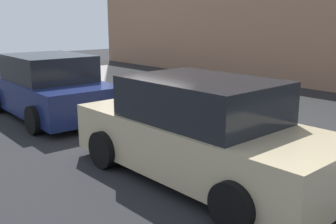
# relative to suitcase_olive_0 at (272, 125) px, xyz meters

# --- Properties ---
(ground_plane) EXTENTS (40.00, 40.00, 0.00)m
(ground_plane) POSITION_rel_suitcase_olive_0_xyz_m (4.04, 0.58, -0.40)
(ground_plane) COLOR black
(sidewalk_curb) EXTENTS (18.00, 5.00, 0.14)m
(sidewalk_curb) POSITION_rel_suitcase_olive_0_xyz_m (4.04, -1.92, -0.33)
(sidewalk_curb) COLOR gray
(sidewalk_curb) RESTS_ON ground_plane
(suitcase_olive_0) EXTENTS (0.48, 0.23, 0.74)m
(suitcase_olive_0) POSITION_rel_suitcase_olive_0_xyz_m (0.00, 0.00, 0.00)
(suitcase_olive_0) COLOR #59601E
(suitcase_olive_0) RESTS_ON sidewalk_curb
(suitcase_red_1) EXTENTS (0.37, 0.27, 1.08)m
(suitcase_red_1) POSITION_rel_suitcase_olive_0_xyz_m (0.48, 0.05, 0.11)
(suitcase_red_1) COLOR red
(suitcase_red_1) RESTS_ON sidewalk_curb
(suitcase_silver_2) EXTENTS (0.36, 0.24, 0.95)m
(suitcase_silver_2) POSITION_rel_suitcase_olive_0_xyz_m (0.89, -0.00, 0.10)
(suitcase_silver_2) COLOR #9EA0A8
(suitcase_silver_2) RESTS_ON sidewalk_curb
(suitcase_navy_3) EXTENTS (0.48, 0.22, 0.83)m
(suitcase_navy_3) POSITION_rel_suitcase_olive_0_xyz_m (1.37, 0.03, 0.01)
(suitcase_navy_3) COLOR navy
(suitcase_navy_3) RESTS_ON sidewalk_curb
(suitcase_black_4) EXTENTS (0.47, 0.22, 0.83)m
(suitcase_black_4) POSITION_rel_suitcase_olive_0_xyz_m (1.90, 0.06, 0.05)
(suitcase_black_4) COLOR black
(suitcase_black_4) RESTS_ON sidewalk_curb
(suitcase_teal_5) EXTENTS (0.41, 0.27, 0.90)m
(suitcase_teal_5) POSITION_rel_suitcase_olive_0_xyz_m (2.39, 0.15, 0.06)
(suitcase_teal_5) COLOR #0F606B
(suitcase_teal_5) RESTS_ON sidewalk_curb
(suitcase_maroon_6) EXTENTS (0.49, 0.21, 0.93)m
(suitcase_maroon_6) POSITION_rel_suitcase_olive_0_xyz_m (2.90, 0.08, 0.04)
(suitcase_maroon_6) COLOR maroon
(suitcase_maroon_6) RESTS_ON sidewalk_curb
(fire_hydrant) EXTENTS (0.39, 0.21, 0.76)m
(fire_hydrant) POSITION_rel_suitcase_olive_0_xyz_m (3.90, 0.08, 0.13)
(fire_hydrant) COLOR red
(fire_hydrant) RESTS_ON sidewalk_curb
(bollard_post) EXTENTS (0.13, 0.13, 0.73)m
(bollard_post) POSITION_rel_suitcase_olive_0_xyz_m (4.61, 0.23, 0.10)
(bollard_post) COLOR brown
(bollard_post) RESTS_ON sidewalk_curb
(parked_car_beige_0) EXTENTS (4.55, 2.08, 1.61)m
(parked_car_beige_0) POSITION_rel_suitcase_olive_0_xyz_m (-0.24, 2.32, 0.35)
(parked_car_beige_0) COLOR tan
(parked_car_beige_0) RESTS_ON ground_plane
(parked_car_navy_1) EXTENTS (4.36, 2.23, 1.60)m
(parked_car_navy_1) POSITION_rel_suitcase_olive_0_xyz_m (5.17, 2.32, 0.35)
(parked_car_navy_1) COLOR #141E4C
(parked_car_navy_1) RESTS_ON ground_plane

